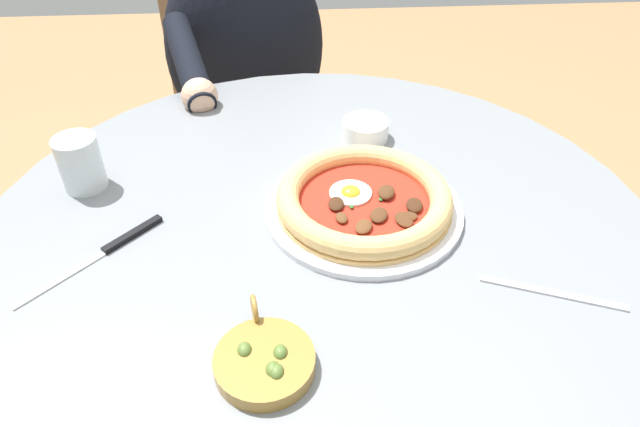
{
  "coord_description": "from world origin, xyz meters",
  "views": [
    {
      "loc": [
        0.63,
        -0.04,
        1.25
      ],
      "look_at": [
        -0.02,
        0.0,
        0.73
      ],
      "focal_mm": 31.57,
      "sensor_mm": 36.0,
      "label": 1
    }
  ],
  "objects_px": {
    "ramekin_capers": "(366,129)",
    "olive_pan": "(265,361)",
    "dining_table": "(319,303)",
    "water_glass": "(81,166)",
    "steak_knife": "(114,246)",
    "fork_utensil": "(552,293)",
    "pizza_on_plate": "(364,201)",
    "cafe_chair_diner": "(244,96)",
    "diner_person": "(252,122)"
  },
  "relations": [
    {
      "from": "dining_table",
      "to": "cafe_chair_diner",
      "type": "bearing_deg",
      "value": -169.2
    },
    {
      "from": "water_glass",
      "to": "fork_utensil",
      "type": "xyz_separation_m",
      "value": [
        0.27,
        0.64,
        -0.04
      ]
    },
    {
      "from": "dining_table",
      "to": "pizza_on_plate",
      "type": "bearing_deg",
      "value": 103.91
    },
    {
      "from": "dining_table",
      "to": "ramekin_capers",
      "type": "relative_size",
      "value": 12.31
    },
    {
      "from": "steak_knife",
      "to": "olive_pan",
      "type": "distance_m",
      "value": 0.3
    },
    {
      "from": "olive_pan",
      "to": "diner_person",
      "type": "height_order",
      "value": "diner_person"
    },
    {
      "from": "ramekin_capers",
      "to": "diner_person",
      "type": "relative_size",
      "value": 0.07
    },
    {
      "from": "ramekin_capers",
      "to": "steak_knife",
      "type": "bearing_deg",
      "value": -55.6
    },
    {
      "from": "dining_table",
      "to": "cafe_chair_diner",
      "type": "xyz_separation_m",
      "value": [
        -0.83,
        -0.16,
        -0.04
      ]
    },
    {
      "from": "steak_knife",
      "to": "olive_pan",
      "type": "height_order",
      "value": "olive_pan"
    },
    {
      "from": "dining_table",
      "to": "olive_pan",
      "type": "bearing_deg",
      "value": -17.17
    },
    {
      "from": "cafe_chair_diner",
      "to": "pizza_on_plate",
      "type": "bearing_deg",
      "value": 15.44
    },
    {
      "from": "fork_utensil",
      "to": "diner_person",
      "type": "distance_m",
      "value": 0.97
    },
    {
      "from": "ramekin_capers",
      "to": "olive_pan",
      "type": "xyz_separation_m",
      "value": [
        0.47,
        -0.17,
        -0.01
      ]
    },
    {
      "from": "dining_table",
      "to": "pizza_on_plate",
      "type": "height_order",
      "value": "pizza_on_plate"
    },
    {
      "from": "olive_pan",
      "to": "diner_person",
      "type": "xyz_separation_m",
      "value": [
        -0.94,
        -0.06,
        -0.24
      ]
    },
    {
      "from": "fork_utensil",
      "to": "steak_knife",
      "type": "bearing_deg",
      "value": -102.37
    },
    {
      "from": "dining_table",
      "to": "pizza_on_plate",
      "type": "relative_size",
      "value": 3.38
    },
    {
      "from": "pizza_on_plate",
      "to": "cafe_chair_diner",
      "type": "relative_size",
      "value": 0.35
    },
    {
      "from": "pizza_on_plate",
      "to": "dining_table",
      "type": "bearing_deg",
      "value": -76.09
    },
    {
      "from": "dining_table",
      "to": "olive_pan",
      "type": "xyz_separation_m",
      "value": [
        0.25,
        -0.08,
        0.19
      ]
    },
    {
      "from": "pizza_on_plate",
      "to": "cafe_chair_diner",
      "type": "height_order",
      "value": "cafe_chair_diner"
    },
    {
      "from": "olive_pan",
      "to": "cafe_chair_diner",
      "type": "relative_size",
      "value": 0.16
    },
    {
      "from": "olive_pan",
      "to": "water_glass",
      "type": "bearing_deg",
      "value": -141.89
    },
    {
      "from": "water_glass",
      "to": "diner_person",
      "type": "height_order",
      "value": "diner_person"
    },
    {
      "from": "ramekin_capers",
      "to": "cafe_chair_diner",
      "type": "distance_m",
      "value": 0.7
    },
    {
      "from": "diner_person",
      "to": "cafe_chair_diner",
      "type": "relative_size",
      "value": 1.36
    },
    {
      "from": "water_glass",
      "to": "fork_utensil",
      "type": "relative_size",
      "value": 0.51
    },
    {
      "from": "olive_pan",
      "to": "cafe_chair_diner",
      "type": "xyz_separation_m",
      "value": [
        -1.08,
        -0.08,
        -0.23
      ]
    },
    {
      "from": "dining_table",
      "to": "water_glass",
      "type": "height_order",
      "value": "water_glass"
    },
    {
      "from": "olive_pan",
      "to": "cafe_chair_diner",
      "type": "bearing_deg",
      "value": -175.68
    },
    {
      "from": "ramekin_capers",
      "to": "fork_utensil",
      "type": "height_order",
      "value": "ramekin_capers"
    },
    {
      "from": "water_glass",
      "to": "cafe_chair_diner",
      "type": "bearing_deg",
      "value": 164.5
    },
    {
      "from": "ramekin_capers",
      "to": "diner_person",
      "type": "xyz_separation_m",
      "value": [
        -0.47,
        -0.23,
        -0.24
      ]
    },
    {
      "from": "pizza_on_plate",
      "to": "water_glass",
      "type": "xyz_separation_m",
      "value": [
        -0.09,
        -0.42,
        0.02
      ]
    },
    {
      "from": "cafe_chair_diner",
      "to": "steak_knife",
      "type": "bearing_deg",
      "value": -8.31
    },
    {
      "from": "pizza_on_plate",
      "to": "ramekin_capers",
      "type": "xyz_separation_m",
      "value": [
        -0.21,
        0.03,
        -0.0
      ]
    },
    {
      "from": "dining_table",
      "to": "ramekin_capers",
      "type": "xyz_separation_m",
      "value": [
        -0.22,
        0.1,
        0.2
      ]
    },
    {
      "from": "pizza_on_plate",
      "to": "cafe_chair_diner",
      "type": "distance_m",
      "value": 0.88
    },
    {
      "from": "ramekin_capers",
      "to": "olive_pan",
      "type": "bearing_deg",
      "value": -20.16
    },
    {
      "from": "dining_table",
      "to": "diner_person",
      "type": "bearing_deg",
      "value": -169.06
    },
    {
      "from": "olive_pan",
      "to": "ramekin_capers",
      "type": "bearing_deg",
      "value": 159.84
    },
    {
      "from": "dining_table",
      "to": "steak_knife",
      "type": "height_order",
      "value": "steak_knife"
    },
    {
      "from": "ramekin_capers",
      "to": "olive_pan",
      "type": "distance_m",
      "value": 0.5
    },
    {
      "from": "pizza_on_plate",
      "to": "steak_knife",
      "type": "xyz_separation_m",
      "value": [
        0.06,
        -0.35,
        -0.02
      ]
    },
    {
      "from": "water_glass",
      "to": "ramekin_capers",
      "type": "relative_size",
      "value": 1.07
    },
    {
      "from": "diner_person",
      "to": "cafe_chair_diner",
      "type": "distance_m",
      "value": 0.14
    },
    {
      "from": "olive_pan",
      "to": "cafe_chair_diner",
      "type": "height_order",
      "value": "cafe_chair_diner"
    },
    {
      "from": "diner_person",
      "to": "water_glass",
      "type": "bearing_deg",
      "value": -21.17
    },
    {
      "from": "ramekin_capers",
      "to": "fork_utensil",
      "type": "bearing_deg",
      "value": 25.77
    }
  ]
}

